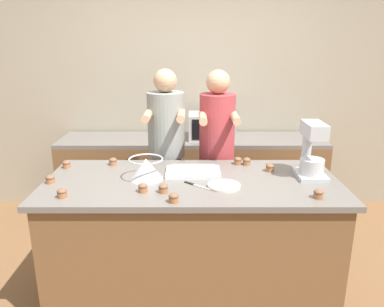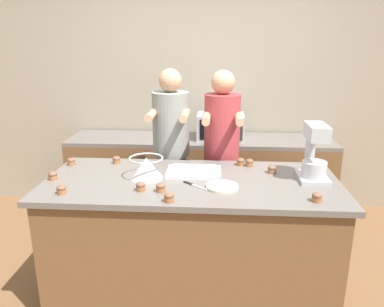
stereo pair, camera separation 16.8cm
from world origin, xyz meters
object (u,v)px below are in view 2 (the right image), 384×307
at_px(cupcake_1, 169,197).
at_px(cupcake_8, 272,169).
at_px(stand_mixer, 314,155).
at_px(baking_tray, 194,171).
at_px(mixing_bowl, 146,167).
at_px(cupcake_3, 53,176).
at_px(cupcake_4, 61,189).
at_px(cupcake_11, 161,187).
at_px(cupcake_2, 317,197).
at_px(knife, 194,185).
at_px(microwave_oven, 220,126).
at_px(cupcake_6, 241,162).
at_px(person_right, 221,160).
at_px(cupcake_9, 312,166).
at_px(cupcake_5, 249,162).
at_px(person_left, 172,160).
at_px(cupcake_0, 116,160).
at_px(cupcake_7, 71,161).
at_px(small_plate, 222,187).
at_px(cupcake_10, 141,186).

height_order(cupcake_1, cupcake_8, same).
distance_m(stand_mixer, baking_tray, 0.86).
bearing_deg(baking_tray, mixing_bowl, -161.90).
bearing_deg(cupcake_3, cupcake_4, -56.37).
bearing_deg(cupcake_11, cupcake_2, -5.29).
height_order(knife, cupcake_11, cupcake_11).
distance_m(microwave_oven, cupcake_1, 1.80).
bearing_deg(cupcake_6, person_right, 116.26).
bearing_deg(cupcake_9, cupcake_5, 173.63).
bearing_deg(cupcake_8, cupcake_5, 136.09).
distance_m(mixing_bowl, cupcake_11, 0.29).
distance_m(person_left, cupcake_3, 1.04).
distance_m(knife, cupcake_3, 1.00).
height_order(cupcake_2, cupcake_6, same).
relative_size(cupcake_0, cupcake_1, 1.00).
relative_size(person_left, cupcake_0, 26.97).
distance_m(microwave_oven, cupcake_0, 1.35).
bearing_deg(cupcake_1, mixing_bowl, 118.05).
bearing_deg(cupcake_8, cupcake_2, -67.72).
height_order(person_right, cupcake_7, person_right).
distance_m(person_left, cupcake_1, 1.03).
height_order(person_left, microwave_oven, person_left).
relative_size(cupcake_3, cupcake_4, 1.00).
relative_size(baking_tray, knife, 2.21).
relative_size(cupcake_2, cupcake_4, 1.00).
relative_size(mixing_bowl, cupcake_0, 3.98).
bearing_deg(cupcake_11, small_plate, 12.99).
bearing_deg(knife, cupcake_6, 53.25).
bearing_deg(cupcake_1, cupcake_11, 115.93).
bearing_deg(cupcake_4, cupcake_0, 73.18).
bearing_deg(knife, cupcake_10, -162.43).
xyz_separation_m(microwave_oven, cupcake_0, (-0.83, -1.07, -0.04)).
xyz_separation_m(cupcake_6, cupcake_7, (-1.33, -0.08, 0.00)).
relative_size(knife, cupcake_11, 2.92).
relative_size(person_right, cupcake_4, 26.85).
distance_m(baking_tray, cupcake_1, 0.52).
relative_size(person_right, microwave_oven, 3.41).
height_order(stand_mixer, baking_tray, stand_mixer).
xyz_separation_m(cupcake_3, cupcake_5, (1.41, 0.39, 0.00)).
distance_m(cupcake_5, cupcake_6, 0.07).
height_order(knife, cupcake_8, cupcake_8).
distance_m(knife, cupcake_5, 0.60).
relative_size(microwave_oven, cupcake_2, 7.88).
height_order(microwave_oven, cupcake_5, microwave_oven).
distance_m(person_left, cupcake_8, 0.93).
height_order(mixing_bowl, small_plate, mixing_bowl).
distance_m(cupcake_0, cupcake_5, 1.05).
bearing_deg(cupcake_8, microwave_oven, 107.12).
relative_size(cupcake_1, cupcake_4, 1.00).
bearing_deg(cupcake_11, mixing_bowl, 119.32).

